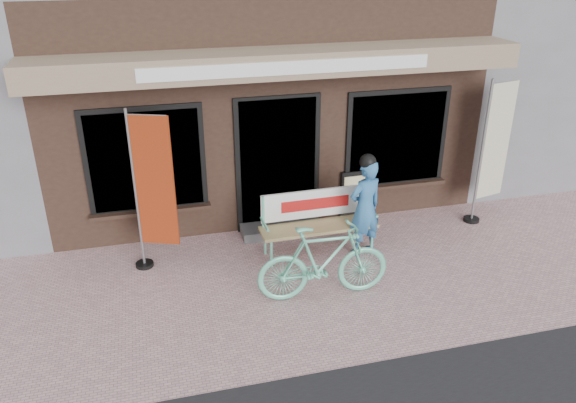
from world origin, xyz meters
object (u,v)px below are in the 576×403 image
object	(u,v)px
bicycle	(323,262)
nobori_cream	(493,149)
person	(365,206)
menu_stand	(353,195)
nobori_red	(152,190)
bench	(317,217)

from	to	relation	value
bicycle	nobori_cream	size ratio (longest dim) A/B	0.73
person	menu_stand	size ratio (longest dim) A/B	1.83
person	menu_stand	xyz separation A→B (m)	(0.24, 1.11, -0.33)
nobori_red	bicycle	bearing A→B (deg)	-10.95
bicycle	menu_stand	size ratio (longest dim) A/B	2.03
nobori_cream	nobori_red	bearing A→B (deg)	169.43
person	menu_stand	world-z (taller)	person
nobori_red	menu_stand	bearing A→B (deg)	34.56
bench	bicycle	xyz separation A→B (m)	(-0.28, -1.19, -0.03)
bench	nobori_red	distance (m)	2.42
person	menu_stand	bearing A→B (deg)	61.30
nobori_cream	menu_stand	size ratio (longest dim) A/B	2.79
bench	nobori_cream	world-z (taller)	nobori_cream
menu_stand	person	bearing A→B (deg)	-103.85
bench	menu_stand	world-z (taller)	bench
nobori_red	bench	bearing A→B (deg)	18.73
nobori_cream	person	bearing A→B (deg)	-179.67
bicycle	nobori_red	world-z (taller)	nobori_red
person	nobori_cream	world-z (taller)	nobori_cream
menu_stand	bench	bearing A→B (deg)	-137.25
nobori_cream	menu_stand	xyz separation A→B (m)	(-2.15, 0.54, -0.80)
bench	bicycle	world-z (taller)	bicycle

